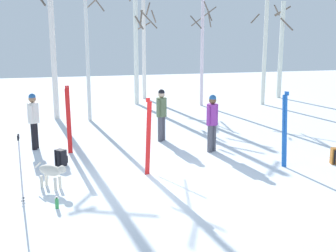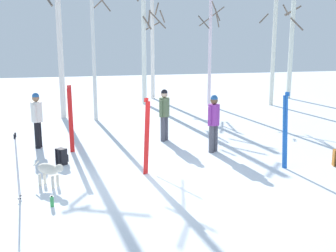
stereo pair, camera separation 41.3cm
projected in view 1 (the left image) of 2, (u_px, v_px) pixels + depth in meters
ground_plane at (162, 184)px, 9.40m from camera, size 60.00×60.00×0.00m
person_0 at (162, 112)px, 13.26m from camera, size 0.40×0.39×1.72m
person_1 at (212, 119)px, 11.95m from camera, size 0.45×0.34×1.72m
person_2 at (33, 118)px, 12.24m from camera, size 0.34×0.51×1.72m
dog at (52, 172)px, 9.05m from camera, size 0.70×0.63×0.57m
ski_pair_planted_0 at (148, 137)px, 9.90m from camera, size 0.21×0.10×1.92m
ski_pair_planted_1 at (285, 130)px, 10.48m from camera, size 0.13×0.19×2.00m
ski_pair_planted_2 at (69, 120)px, 11.77m from camera, size 0.14×0.03×2.00m
ski_poles_1 at (21, 167)px, 8.14m from camera, size 0.07×0.26×1.43m
backpack_0 at (61, 158)px, 10.72m from camera, size 0.35×0.34×0.44m
backpack_1 at (336, 156)px, 10.88m from camera, size 0.31×0.33×0.44m
water_bottle_0 at (57, 203)px, 7.99m from camera, size 0.07×0.07×0.24m
birch_tree_0 at (51, 22)px, 16.46m from camera, size 1.52×1.75×7.78m
birch_tree_1 at (87, 28)px, 16.08m from camera, size 1.33×1.45×7.31m
birch_tree_2 at (136, 35)px, 20.57m from camera, size 1.09×1.28×6.81m
birch_tree_3 at (144, 36)px, 22.59m from camera, size 1.34×1.34×6.83m
birch_tree_4 at (203, 35)px, 20.09m from camera, size 1.44×1.43×6.91m
birch_tree_5 at (266, 34)px, 20.44m from camera, size 1.62×1.62×6.90m
birch_tree_6 at (281, 48)px, 23.13m from camera, size 1.04×1.09×5.44m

